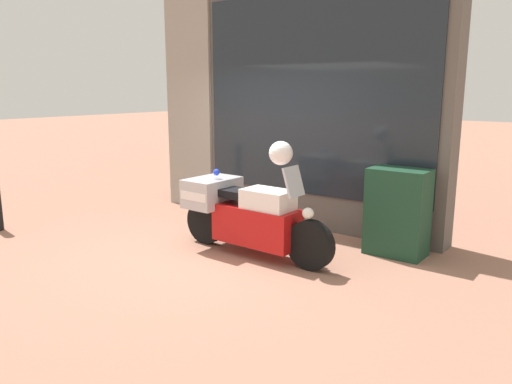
# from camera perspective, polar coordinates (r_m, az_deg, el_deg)

# --- Properties ---
(ground_plane) EXTENTS (60.00, 60.00, 0.00)m
(ground_plane) POSITION_cam_1_polar(r_m,az_deg,el_deg) (6.67, -5.66, -6.85)
(ground_plane) COLOR #9E6B56
(shop_building) EXTENTS (5.04, 0.55, 3.94)m
(shop_building) POSITION_cam_1_polar(r_m,az_deg,el_deg) (8.14, 1.58, 10.75)
(shop_building) COLOR #56514C
(shop_building) RESTS_ON ground
(window_display) EXTENTS (3.56, 0.30, 1.83)m
(window_display) POSITION_cam_1_polar(r_m,az_deg,el_deg) (7.88, 6.67, -0.58)
(window_display) COLOR slate
(window_display) RESTS_ON ground
(paramedic_motorcycle) EXTENTS (2.30, 0.75, 1.22)m
(paramedic_motorcycle) POSITION_cam_1_polar(r_m,az_deg,el_deg) (6.48, -1.39, -2.35)
(paramedic_motorcycle) COLOR black
(paramedic_motorcycle) RESTS_ON ground
(utility_cabinet) EXTENTS (0.74, 0.47, 1.13)m
(utility_cabinet) POSITION_cam_1_polar(r_m,az_deg,el_deg) (6.66, 15.88, -2.24)
(utility_cabinet) COLOR #193D28
(utility_cabinet) RESTS_ON ground
(white_helmet) EXTENTS (0.29, 0.29, 0.29)m
(white_helmet) POSITION_cam_1_polar(r_m,az_deg,el_deg) (5.98, 2.86, 4.47)
(white_helmet) COLOR white
(white_helmet) RESTS_ON paramedic_motorcycle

